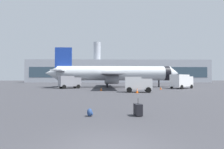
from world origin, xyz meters
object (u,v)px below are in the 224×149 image
object	(u,v)px
safety_cone_near	(101,89)
safety_cone_outer	(137,91)
safety_cone_mid	(161,88)
service_truck	(69,82)
airplane_at_gate	(114,73)
traveller_backpack	(90,112)
safety_cone_far	(130,85)
rolling_suitcase	(138,110)
fuel_truck	(181,81)
cargo_van	(138,84)

from	to	relation	value
safety_cone_near	safety_cone_outer	world-z (taller)	safety_cone_outer
safety_cone_mid	service_truck	bearing A→B (deg)	167.98
airplane_at_gate	service_truck	world-z (taller)	airplane_at_gate
airplane_at_gate	traveller_backpack	distance (m)	38.20
safety_cone_mid	safety_cone_far	size ratio (longest dim) A/B	0.79
safety_cone_mid	traveller_backpack	world-z (taller)	safety_cone_mid
service_truck	rolling_suitcase	size ratio (longest dim) A/B	4.77
fuel_truck	safety_cone_near	bearing A→B (deg)	-158.91
rolling_suitcase	traveller_backpack	size ratio (longest dim) A/B	2.29
cargo_van	rolling_suitcase	xyz separation A→B (m)	(-3.13, -19.56, -1.06)
fuel_truck	safety_cone_mid	bearing A→B (deg)	-150.06
service_truck	safety_cone_near	xyz separation A→B (m)	(7.69, -7.95, -1.32)
airplane_at_gate	rolling_suitcase	world-z (taller)	airplane_at_gate
service_truck	cargo_van	distance (m)	18.54
fuel_truck	safety_cone_far	xyz separation A→B (m)	(-10.65, 9.07, -1.37)
airplane_at_gate	rolling_suitcase	xyz separation A→B (m)	(0.45, -37.91, -3.27)
service_truck	cargo_van	world-z (taller)	service_truck
airplane_at_gate	cargo_van	size ratio (longest dim) A/B	7.81
safety_cone_near	safety_cone_mid	xyz separation A→B (m)	(12.38, 3.68, 0.03)
service_truck	safety_cone_far	distance (m)	17.24
service_truck	traveller_backpack	bearing A→B (deg)	-76.00
safety_cone_mid	rolling_suitcase	bearing A→B (deg)	-108.52
rolling_suitcase	safety_cone_outer	bearing A→B (deg)	81.36
traveller_backpack	safety_cone_outer	bearing A→B (deg)	72.40
service_truck	rolling_suitcase	xyz separation A→B (m)	(10.89, -31.70, -1.22)
airplane_at_gate	service_truck	bearing A→B (deg)	-149.24
safety_cone_far	safety_cone_outer	size ratio (longest dim) A/B	1.02
safety_cone_outer	rolling_suitcase	xyz separation A→B (m)	(-2.72, -17.89, -0.00)
service_truck	rolling_suitcase	world-z (taller)	service_truck
service_truck	safety_cone_outer	world-z (taller)	service_truck
safety_cone_near	fuel_truck	bearing A→B (deg)	21.09
safety_cone_mid	rolling_suitcase	distance (m)	28.92
safety_cone_near	safety_cone_outer	bearing A→B (deg)	-44.71
fuel_truck	cargo_van	size ratio (longest dim) A/B	1.36
traveller_backpack	safety_cone_mid	bearing A→B (deg)	66.13
safety_cone_far	rolling_suitcase	size ratio (longest dim) A/B	0.75
safety_cone_near	safety_cone_far	size ratio (longest dim) A/B	0.72
safety_cone_outer	traveller_backpack	xyz separation A→B (m)	(-5.69, -17.94, -0.16)
airplane_at_gate	rolling_suitcase	distance (m)	38.05
safety_cone_mid	safety_cone_outer	size ratio (longest dim) A/B	0.81
safety_cone_far	rolling_suitcase	xyz separation A→B (m)	(-4.28, -39.80, -0.01)
rolling_suitcase	traveller_backpack	distance (m)	2.97
safety_cone_far	traveller_backpack	size ratio (longest dim) A/B	1.71
safety_cone_mid	safety_cone_far	distance (m)	13.32
airplane_at_gate	cargo_van	world-z (taller)	airplane_at_gate
fuel_truck	safety_cone_far	bearing A→B (deg)	139.60
safety_cone_far	traveller_backpack	bearing A→B (deg)	-100.31
cargo_van	rolling_suitcase	bearing A→B (deg)	-99.08
fuel_truck	safety_cone_outer	bearing A→B (deg)	-133.56
service_truck	safety_cone_far	bearing A→B (deg)	28.12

